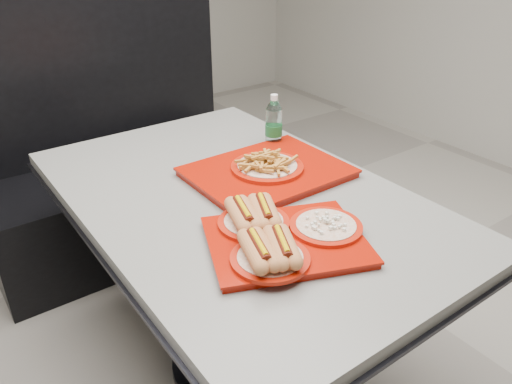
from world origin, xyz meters
TOP-DOWN VIEW (x-y plane):
  - ground at (0.00, 0.00)m, footprint 6.00×6.00m
  - diner_table at (0.00, 0.00)m, footprint 0.92×1.42m
  - booth_bench at (0.00, 1.09)m, footprint 1.30×0.57m
  - tray_near at (-0.07, -0.30)m, footprint 0.49×0.44m
  - tray_far at (0.15, 0.04)m, footprint 0.49×0.39m
  - water_bottle at (0.32, 0.23)m, footprint 0.06×0.06m

SIDE VIEW (x-z plane):
  - ground at x=0.00m, z-range 0.00..0.00m
  - booth_bench at x=0.00m, z-range -0.27..1.08m
  - diner_table at x=0.00m, z-range 0.21..0.96m
  - tray_far at x=0.15m, z-range 0.73..0.83m
  - tray_near at x=-0.07m, z-range 0.74..0.83m
  - water_bottle at x=0.32m, z-range 0.74..0.94m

